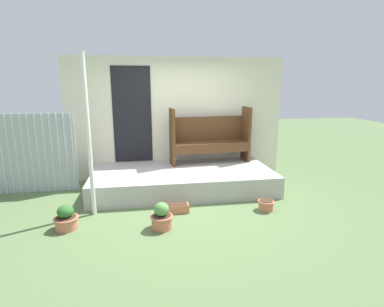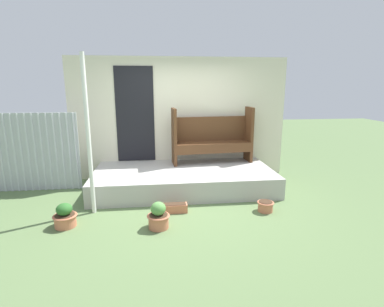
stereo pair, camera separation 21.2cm
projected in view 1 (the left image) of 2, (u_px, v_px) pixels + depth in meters
The scene contains 10 objects.
ground_plane at pixel (187, 205), 5.16m from camera, with size 24.00×24.00×0.00m, color #5B7547.
porch_slab at pixel (183, 179), 5.93m from camera, with size 3.48×1.67×0.39m.
house_wall at pixel (175, 119), 6.50m from camera, with size 4.68×0.08×2.60m.
fence_corrugated at pixel (10, 155), 5.56m from camera, with size 2.38×0.05×1.52m.
support_post at pixel (89, 137), 4.53m from camera, with size 0.07×0.07×2.50m.
bench at pixel (210, 136), 6.36m from camera, with size 1.72×0.54×1.17m.
flower_pot_left at pixel (66, 219), 4.28m from camera, with size 0.35×0.35×0.36m.
flower_pot_middle at pixel (162, 217), 4.29m from camera, with size 0.33×0.33×0.40m.
flower_pot_right at pixel (266, 205), 4.94m from camera, with size 0.28×0.28×0.17m.
planter_box_rect at pixel (176, 208), 4.86m from camera, with size 0.41×0.16×0.15m.
Camera 1 is at (-0.67, -4.78, 2.04)m, focal length 28.00 mm.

